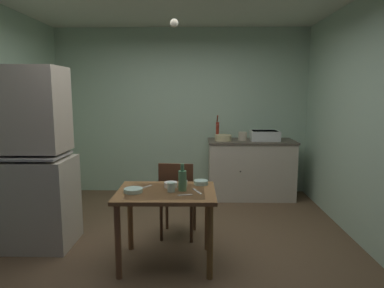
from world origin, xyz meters
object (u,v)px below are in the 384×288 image
Objects in this scene: hand_pump at (217,129)px; mixing_bowl_counter at (223,138)px; hutch_cabinet at (26,164)px; chair_far_side at (178,197)px; glass_bottle at (182,180)px; mug_tall at (171,187)px; dining_table at (166,202)px; serving_bowl_wide at (133,190)px; sink_basin at (264,135)px.

hand_pump is 0.18m from mixing_bowl_counter.
chair_far_side is at bearing 7.37° from hutch_cabinet.
mixing_bowl_counter reaches higher than glass_bottle.
hand_pump reaches higher than glass_bottle.
mug_tall is at bearing -14.20° from hutch_cabinet.
hand_pump is 0.41× the size of dining_table.
serving_bowl_wide is at bearing -120.58° from chair_far_side.
chair_far_side is at bearing 83.04° from dining_table.
mixing_bowl_counter reaches higher than dining_table.
hutch_cabinet is at bearing -139.56° from hand_pump.
serving_bowl_wide is at bearing -171.78° from glass_bottle.
dining_table is 0.60m from chair_far_side.
sink_basin reaches higher than mixing_bowl_counter.
mug_tall is 0.34× the size of glass_bottle.
chair_far_side reaches higher than dining_table.
mug_tall is at bearing -159.37° from glass_bottle.
mug_tall reaches higher than dining_table.
hutch_cabinet is 2.81m from mixing_bowl_counter.
hand_pump reaches higher than sink_basin.
sink_basin is 1.68× the size of glass_bottle.
chair_far_side is at bearing -108.24° from hand_pump.
chair_far_side is (-0.62, -1.52, -0.48)m from mixing_bowl_counter.
hutch_cabinet is 1.60m from dining_table.
glass_bottle is (-0.45, -2.18, -0.26)m from hand_pump.
dining_table is 10.66× the size of mug_tall.
hutch_cabinet is 7.36× the size of glass_bottle.
glass_bottle is (0.08, -0.57, 0.35)m from chair_far_side.
sink_basin is at bearing 31.75° from hutch_cabinet.
mixing_bowl_counter is 2.24m from dining_table.
hutch_cabinet reaches higher than hand_pump.
chair_far_side is (-1.26, -1.57, -0.51)m from sink_basin.
serving_bowl_wide reaches higher than dining_table.
sink_basin is 2.56m from dining_table.
dining_table is at bearing -105.35° from hand_pump.
hutch_cabinet is 1.31m from serving_bowl_wide.
hutch_cabinet is 1.64m from mug_tall.
dining_table is (1.53, -0.38, -0.29)m from hutch_cabinet.
hutch_cabinet is at bearing 165.80° from mug_tall.
hand_pump is at bearing 131.72° from mixing_bowl_counter.
dining_table is 0.34m from serving_bowl_wide.
dining_table is 0.17m from mug_tall.
hand_pump reaches higher than mug_tall.
chair_far_side is 0.78m from serving_bowl_wide.
mixing_bowl_counter is 0.27× the size of dining_table.
mixing_bowl_counter reaches higher than chair_far_side.
glass_bottle is at bearing 20.63° from mug_tall.
mixing_bowl_counter is at bearing -175.59° from sink_basin.
dining_table is at bearing 9.69° from serving_bowl_wide.
mixing_bowl_counter is at bearing 73.31° from mug_tall.
hand_pump is 4.40× the size of mug_tall.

